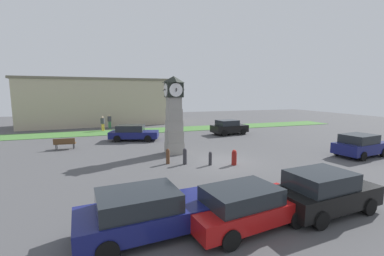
{
  "coord_description": "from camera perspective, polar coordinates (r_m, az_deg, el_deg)",
  "views": [
    {
      "loc": [
        -7.22,
        -14.86,
        4.53
      ],
      "look_at": [
        -0.93,
        3.35,
        1.86
      ],
      "focal_mm": 24.0,
      "sensor_mm": 36.0,
      "label": 1
    }
  ],
  "objects": [
    {
      "name": "bollard_mid_row",
      "position": [
        16.23,
        4.08,
        -6.71
      ],
      "size": [
        0.21,
        0.21,
        0.87
      ],
      "color": "#333338",
      "rests_on": "ground_plane"
    },
    {
      "name": "bollard_end_row",
      "position": [
        16.54,
        -5.39,
        -6.24
      ],
      "size": [
        0.24,
        0.24,
        0.99
      ],
      "color": "brown",
      "rests_on": "ground_plane"
    },
    {
      "name": "clock_tower",
      "position": [
        18.96,
        -4.02,
        2.71
      ],
      "size": [
        1.63,
        1.52,
        5.71
      ],
      "color": "gray",
      "rests_on": "ground_plane"
    },
    {
      "name": "bench",
      "position": [
        23.03,
        -26.45,
        -2.96
      ],
      "size": [
        1.63,
        0.63,
        0.9
      ],
      "color": "brown",
      "rests_on": "ground_plane"
    },
    {
      "name": "warehouse_blue_far",
      "position": [
        38.65,
        -20.06,
        5.5
      ],
      "size": [
        20.12,
        7.8,
        6.46
      ],
      "color": "#B7A88E",
      "rests_on": "ground_plane"
    },
    {
      "name": "car_navy_sedan",
      "position": [
        8.7,
        -10.23,
        -17.88
      ],
      "size": [
        4.62,
        2.36,
        1.49
      ],
      "color": "navy",
      "rests_on": "ground_plane"
    },
    {
      "name": "ground_plane",
      "position": [
        17.14,
        6.67,
        -7.49
      ],
      "size": [
        84.66,
        84.66,
        0.0
      ],
      "primitive_type": "plane",
      "color": "#4C4C4F"
    },
    {
      "name": "bollard_near_tower",
      "position": [
        16.43,
        9.35,
        -6.43
      ],
      "size": [
        0.32,
        0.32,
        0.98
      ],
      "color": "maroon",
      "rests_on": "ground_plane"
    },
    {
      "name": "pedestrian_by_cars",
      "position": [
        32.01,
        -19.23,
        1.15
      ],
      "size": [
        0.47,
        0.39,
        1.76
      ],
      "color": "gold",
      "rests_on": "ground_plane"
    },
    {
      "name": "grass_verge_far",
      "position": [
        31.19,
        -8.91,
        -0.52
      ],
      "size": [
        50.79,
        4.03,
        0.04
      ],
      "primitive_type": "cube",
      "color": "#477A38",
      "rests_on": "ground_plane"
    },
    {
      "name": "car_near_tower",
      "position": [
        9.23,
        12.01,
        -16.56
      ],
      "size": [
        4.6,
        2.4,
        1.42
      ],
      "color": "#A51111",
      "rests_on": "ground_plane"
    },
    {
      "name": "car_by_building",
      "position": [
        11.18,
        27.23,
        -12.43
      ],
      "size": [
        4.24,
        2.24,
        1.61
      ],
      "color": "black",
      "rests_on": "ground_plane"
    },
    {
      "name": "car_far_lot",
      "position": [
        24.96,
        -12.97,
        -1.01
      ],
      "size": [
        4.83,
        3.04,
        1.48
      ],
      "color": "navy",
      "rests_on": "ground_plane"
    },
    {
      "name": "car_silver_hatch",
      "position": [
        21.89,
        33.29,
        -3.21
      ],
      "size": [
        4.2,
        2.4,
        1.6
      ],
      "color": "navy",
      "rests_on": "ground_plane"
    },
    {
      "name": "bollard_far_row",
      "position": [
        16.37,
        -1.59,
        -6.26
      ],
      "size": [
        0.25,
        0.25,
        1.04
      ],
      "color": "#333338",
      "rests_on": "ground_plane"
    },
    {
      "name": "car_end_of_row",
      "position": [
        28.15,
        8.18,
        0.2
      ],
      "size": [
        3.99,
        2.28,
        1.58
      ],
      "color": "black",
      "rests_on": "ground_plane"
    },
    {
      "name": "pedestrian_crossing_lot",
      "position": [
        34.35,
        -17.86,
        1.63
      ],
      "size": [
        0.47,
        0.41,
        1.76
      ],
      "color": "#338C4C",
      "rests_on": "ground_plane"
    }
  ]
}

